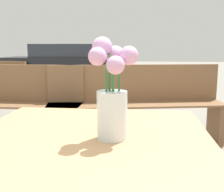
{
  "coord_description": "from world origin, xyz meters",
  "views": [
    {
      "loc": [
        0.17,
        -0.77,
        1.04
      ],
      "look_at": [
        0.08,
        0.07,
        0.89
      ],
      "focal_mm": 45.0,
      "sensor_mm": 36.0,
      "label": 1
    }
  ],
  "objects_px": {
    "flower_vase": "(112,97)",
    "bench_near": "(135,100)",
    "parked_car": "(67,62)",
    "table_front": "(83,178)",
    "bench_middle": "(2,100)"
  },
  "relations": [
    {
      "from": "flower_vase",
      "to": "bench_near",
      "type": "relative_size",
      "value": 0.16
    },
    {
      "from": "bench_near",
      "to": "parked_car",
      "type": "height_order",
      "value": "parked_car"
    },
    {
      "from": "bench_near",
      "to": "flower_vase",
      "type": "bearing_deg",
      "value": -90.58
    },
    {
      "from": "table_front",
      "to": "flower_vase",
      "type": "bearing_deg",
      "value": 42.04
    },
    {
      "from": "table_front",
      "to": "bench_middle",
      "type": "xyz_separation_m",
      "value": [
        -1.34,
        2.07,
        -0.18
      ]
    },
    {
      "from": "table_front",
      "to": "bench_middle",
      "type": "bearing_deg",
      "value": 122.88
    },
    {
      "from": "bench_near",
      "to": "bench_middle",
      "type": "height_order",
      "value": "same"
    },
    {
      "from": "flower_vase",
      "to": "bench_near",
      "type": "distance_m",
      "value": 2.18
    },
    {
      "from": "flower_vase",
      "to": "bench_near",
      "type": "xyz_separation_m",
      "value": [
        0.02,
        2.15,
        -0.41
      ]
    },
    {
      "from": "bench_near",
      "to": "parked_car",
      "type": "xyz_separation_m",
      "value": [
        -2.48,
        6.4,
        0.08
      ]
    },
    {
      "from": "table_front",
      "to": "bench_near",
      "type": "relative_size",
      "value": 0.51
    },
    {
      "from": "flower_vase",
      "to": "parked_car",
      "type": "height_order",
      "value": "parked_car"
    },
    {
      "from": "table_front",
      "to": "bench_near",
      "type": "bearing_deg",
      "value": 87.4
    },
    {
      "from": "table_front",
      "to": "bench_near",
      "type": "distance_m",
      "value": 2.23
    },
    {
      "from": "bench_near",
      "to": "table_front",
      "type": "bearing_deg",
      "value": -92.6
    }
  ]
}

